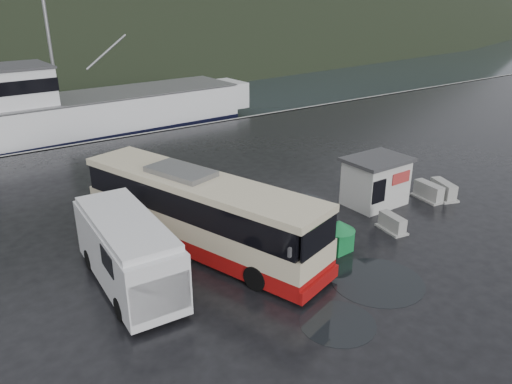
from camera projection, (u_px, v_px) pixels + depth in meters
ground at (276, 240)px, 22.10m from camera, size 160.00×160.00×0.00m
quay_edge at (116, 138)px, 37.35m from camera, size 160.00×0.60×1.50m
coach_bus at (201, 247)px, 21.56m from camera, size 6.45×12.31×3.38m
white_van at (131, 284)px, 18.83m from camera, size 2.57×6.66×2.75m
waste_bin_left at (337, 250)px, 21.25m from camera, size 1.08×1.08×1.41m
waste_bin_right at (371, 203)px, 26.04m from camera, size 1.10×1.10×1.40m
dome_tent at (272, 260)px, 20.48m from camera, size 2.46×3.29×1.23m
ticket_kiosk at (373, 204)px, 25.91m from camera, size 3.21×2.45×2.49m
jersey_barrier_a at (391, 230)px, 23.03m from camera, size 0.99×1.62×0.76m
jersey_barrier_b at (427, 199)px, 26.49m from camera, size 1.10×1.86×0.88m
jersey_barrier_c at (442, 197)px, 26.70m from camera, size 1.46×1.99×0.89m
fishing_trawler at (101, 119)px, 42.84m from camera, size 29.11×7.61×11.54m
puddles at (345, 265)px, 20.09m from camera, size 8.11×11.07×0.01m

